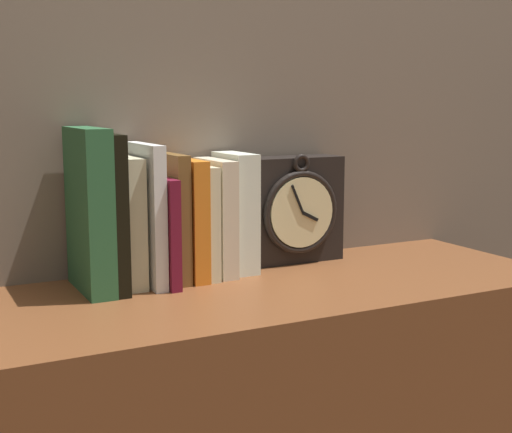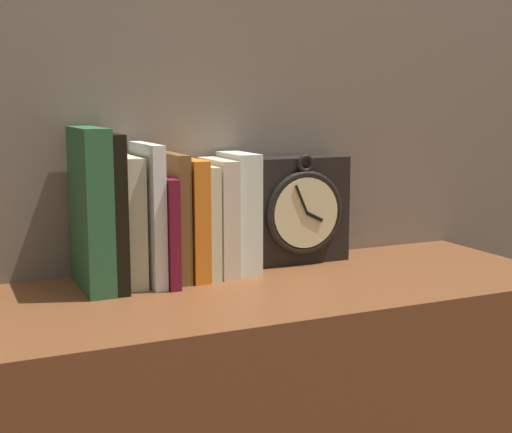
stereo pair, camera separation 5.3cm
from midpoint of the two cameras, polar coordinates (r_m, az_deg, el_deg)
The scene contains 12 objects.
wall_back at distance 1.32m, azimuth -5.61°, elevation 15.39°, with size 6.00×0.05×2.60m.
clock at distance 1.32m, azimuth 1.68°, elevation 0.56°, with size 0.20×0.08×0.20m.
book_slot0_green at distance 1.15m, azimuth -14.49°, elevation 0.48°, with size 0.04×0.15×0.26m.
book_slot1_black at distance 1.15m, azimuth -12.98°, elevation 0.36°, with size 0.02×0.15×0.25m.
book_slot2_cream at distance 1.17m, azimuth -11.74°, elevation -0.38°, with size 0.03×0.13×0.21m.
book_slot3_white at distance 1.17m, azimuth -10.07°, elevation 0.17°, with size 0.02×0.15×0.23m.
book_slot4_maroon at distance 1.18m, azimuth -9.01°, elevation -1.06°, with size 0.02×0.16×0.18m.
book_slot5_brown at distance 1.20m, azimuth -8.07°, elevation -0.04°, with size 0.02×0.13×0.21m.
book_slot6_orange at distance 1.21m, azimuth -6.76°, elevation -0.18°, with size 0.03×0.13×0.20m.
book_slot7_cream at distance 1.22m, azimuth -5.72°, elevation -0.34°, with size 0.02×0.13×0.19m.
book_slot8_cream at distance 1.23m, azimuth -4.48°, elevation -0.04°, with size 0.03×0.13×0.20m.
book_slot9_white at distance 1.25m, azimuth -2.86°, elevation 0.35°, with size 0.04×0.11×0.21m.
Camera 1 is at (-0.51, -0.99, 1.16)m, focal length 50.00 mm.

